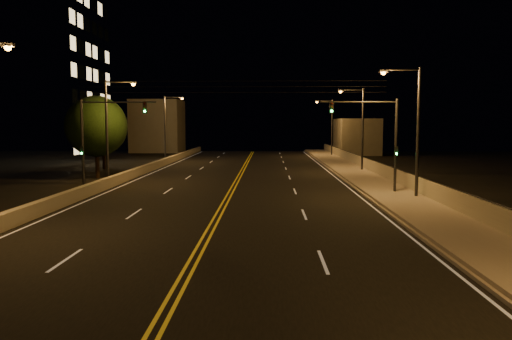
{
  "coord_description": "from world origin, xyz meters",
  "views": [
    {
      "loc": [
        2.58,
        -6.42,
        4.78
      ],
      "look_at": [
        2.0,
        18.0,
        2.5
      ],
      "focal_mm": 35.0,
      "sensor_mm": 36.0,
      "label": 1
    }
  ],
  "objects_px": {
    "streetlight_5": "(110,124)",
    "traffic_signal_right": "(381,135)",
    "tree_1": "(103,130)",
    "tree_0": "(96,126)",
    "traffic_signal_left": "(97,135)",
    "streetlight_6": "(167,124)",
    "streetlight_1": "(413,124)",
    "streetlight_3": "(330,124)",
    "streetlight_2": "(360,124)"
  },
  "relations": [
    {
      "from": "streetlight_5",
      "to": "traffic_signal_right",
      "type": "height_order",
      "value": "streetlight_5"
    },
    {
      "from": "streetlight_5",
      "to": "tree_1",
      "type": "bearing_deg",
      "value": 110.71
    },
    {
      "from": "streetlight_5",
      "to": "tree_1",
      "type": "xyz_separation_m",
      "value": [
        -4.81,
        12.73,
        -0.63
      ]
    },
    {
      "from": "tree_0",
      "to": "traffic_signal_left",
      "type": "bearing_deg",
      "value": -70.84
    },
    {
      "from": "streetlight_5",
      "to": "streetlight_6",
      "type": "xyz_separation_m",
      "value": [
        0.0,
        22.41,
        0.0
      ]
    },
    {
      "from": "traffic_signal_right",
      "to": "streetlight_1",
      "type": "bearing_deg",
      "value": -55.15
    },
    {
      "from": "streetlight_1",
      "to": "streetlight_5",
      "type": "distance_m",
      "value": 23.0
    },
    {
      "from": "streetlight_3",
      "to": "streetlight_6",
      "type": "bearing_deg",
      "value": -154.15
    },
    {
      "from": "streetlight_1",
      "to": "traffic_signal_left",
      "type": "xyz_separation_m",
      "value": [
        -20.32,
        2.11,
        -0.77
      ]
    },
    {
      "from": "streetlight_3",
      "to": "streetlight_1",
      "type": "bearing_deg",
      "value": -90.0
    },
    {
      "from": "streetlight_6",
      "to": "streetlight_2",
      "type": "bearing_deg",
      "value": -31.08
    },
    {
      "from": "streetlight_5",
      "to": "tree_1",
      "type": "height_order",
      "value": "streetlight_5"
    },
    {
      "from": "streetlight_1",
      "to": "streetlight_6",
      "type": "bearing_deg",
      "value": 124.73
    },
    {
      "from": "traffic_signal_right",
      "to": "tree_0",
      "type": "bearing_deg",
      "value": 155.39
    },
    {
      "from": "streetlight_6",
      "to": "tree_1",
      "type": "relative_size",
      "value": 1.24
    },
    {
      "from": "streetlight_1",
      "to": "streetlight_3",
      "type": "bearing_deg",
      "value": 90.0
    },
    {
      "from": "streetlight_1",
      "to": "streetlight_5",
      "type": "bearing_deg",
      "value": 158.46
    },
    {
      "from": "streetlight_2",
      "to": "tree_1",
      "type": "relative_size",
      "value": 1.24
    },
    {
      "from": "streetlight_1",
      "to": "tree_0",
      "type": "distance_m",
      "value": 26.91
    },
    {
      "from": "traffic_signal_right",
      "to": "traffic_signal_left",
      "type": "bearing_deg",
      "value": 180.0
    },
    {
      "from": "streetlight_3",
      "to": "traffic_signal_left",
      "type": "distance_m",
      "value": 44.09
    },
    {
      "from": "streetlight_3",
      "to": "tree_0",
      "type": "bearing_deg",
      "value": -129.63
    },
    {
      "from": "streetlight_1",
      "to": "traffic_signal_right",
      "type": "relative_size",
      "value": 1.28
    },
    {
      "from": "traffic_signal_left",
      "to": "tree_1",
      "type": "height_order",
      "value": "tree_1"
    },
    {
      "from": "streetlight_6",
      "to": "streetlight_1",
      "type": "bearing_deg",
      "value": -55.27
    },
    {
      "from": "streetlight_2",
      "to": "streetlight_3",
      "type": "height_order",
      "value": "same"
    },
    {
      "from": "streetlight_3",
      "to": "streetlight_5",
      "type": "relative_size",
      "value": 1.0
    },
    {
      "from": "streetlight_2",
      "to": "streetlight_3",
      "type": "bearing_deg",
      "value": 90.0
    },
    {
      "from": "traffic_signal_left",
      "to": "streetlight_5",
      "type": "bearing_deg",
      "value": 99.55
    },
    {
      "from": "streetlight_6",
      "to": "tree_1",
      "type": "xyz_separation_m",
      "value": [
        -4.81,
        -9.69,
        -0.63
      ]
    },
    {
      "from": "streetlight_5",
      "to": "tree_0",
      "type": "relative_size",
      "value": 1.14
    },
    {
      "from": "streetlight_1",
      "to": "streetlight_2",
      "type": "relative_size",
      "value": 1.0
    },
    {
      "from": "streetlight_1",
      "to": "traffic_signal_left",
      "type": "bearing_deg",
      "value": 174.09
    },
    {
      "from": "streetlight_1",
      "to": "streetlight_5",
      "type": "relative_size",
      "value": 1.0
    },
    {
      "from": "tree_0",
      "to": "streetlight_3",
      "type": "bearing_deg",
      "value": 50.37
    },
    {
      "from": "streetlight_1",
      "to": "traffic_signal_left",
      "type": "height_order",
      "value": "streetlight_1"
    },
    {
      "from": "streetlight_2",
      "to": "streetlight_6",
      "type": "xyz_separation_m",
      "value": [
        -21.39,
        12.89,
        0.0
      ]
    },
    {
      "from": "streetlight_1",
      "to": "streetlight_6",
      "type": "relative_size",
      "value": 1.0
    },
    {
      "from": "streetlight_1",
      "to": "streetlight_2",
      "type": "distance_m",
      "value": 17.96
    },
    {
      "from": "streetlight_6",
      "to": "traffic_signal_left",
      "type": "height_order",
      "value": "streetlight_6"
    },
    {
      "from": "streetlight_5",
      "to": "streetlight_3",
      "type": "bearing_deg",
      "value": 56.87
    },
    {
      "from": "streetlight_1",
      "to": "streetlight_6",
      "type": "distance_m",
      "value": 37.55
    },
    {
      "from": "streetlight_5",
      "to": "streetlight_6",
      "type": "height_order",
      "value": "same"
    },
    {
      "from": "traffic_signal_left",
      "to": "tree_0",
      "type": "height_order",
      "value": "tree_0"
    },
    {
      "from": "streetlight_3",
      "to": "tree_1",
      "type": "bearing_deg",
      "value": -142.57
    },
    {
      "from": "tree_0",
      "to": "traffic_signal_right",
      "type": "bearing_deg",
      "value": -24.61
    },
    {
      "from": "traffic_signal_right",
      "to": "tree_0",
      "type": "height_order",
      "value": "tree_0"
    },
    {
      "from": "tree_1",
      "to": "streetlight_6",
      "type": "bearing_deg",
      "value": 63.58
    },
    {
      "from": "tree_0",
      "to": "streetlight_1",
      "type": "bearing_deg",
      "value": -27.39
    },
    {
      "from": "streetlight_3",
      "to": "streetlight_6",
      "type": "height_order",
      "value": "same"
    }
  ]
}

